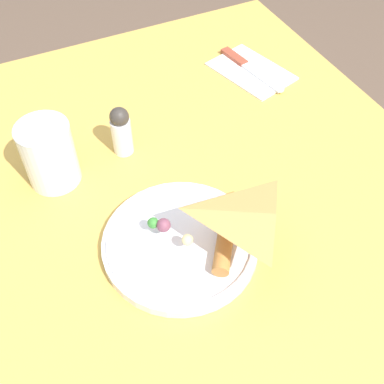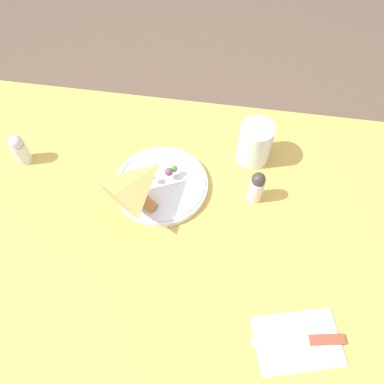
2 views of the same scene
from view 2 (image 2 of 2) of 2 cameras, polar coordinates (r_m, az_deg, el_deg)
ground_plane at (r=1.57m, az=-4.84°, el=-17.02°), size 6.00×6.00×0.00m
dining_table at (r=0.97m, az=-7.52°, el=-6.47°), size 1.24×0.79×0.74m
plate_pizza at (r=0.91m, az=-4.82°, el=1.24°), size 0.23×0.23×0.05m
milk_glass at (r=0.95m, az=9.56°, el=7.19°), size 0.08×0.08×0.11m
napkin_folded at (r=0.80m, az=15.77°, el=-21.05°), size 0.19×0.15×0.00m
butter_knife at (r=0.80m, az=16.49°, el=-20.89°), size 0.18×0.05×0.01m
salt_shaker at (r=1.02m, az=-24.79°, el=5.95°), size 0.04×0.04×0.09m
pepper_shaker at (r=0.87m, az=9.82°, el=0.79°), size 0.03×0.03×0.09m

